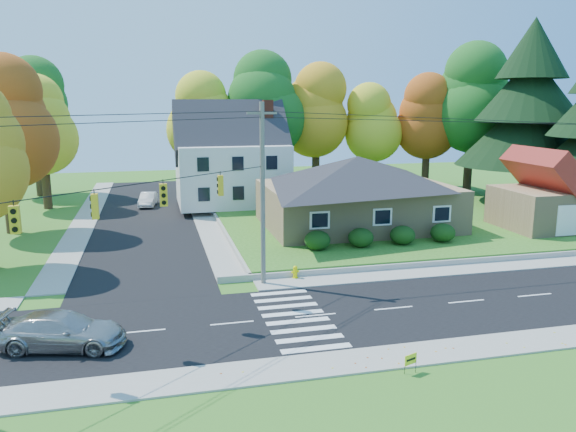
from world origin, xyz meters
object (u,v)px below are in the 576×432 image
fire_hydrant (295,273)px  silver_sedan (62,331)px  ranch_house (357,190)px  white_car (148,199)px

fire_hydrant → silver_sedan: bearing=-150.3°
ranch_house → white_car: (-15.78, 14.94, -2.59)m
ranch_house → fire_hydrant: ranch_house is taller
silver_sedan → ranch_house: bearing=-34.7°
silver_sedan → fire_hydrant: bearing=-46.5°
ranch_house → white_car: size_ratio=3.70×
silver_sedan → white_car: silver_sedan is taller
ranch_house → silver_sedan: 25.71m
silver_sedan → white_car: (3.38, 31.90, -0.10)m
white_car → ranch_house: bearing=-35.2°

